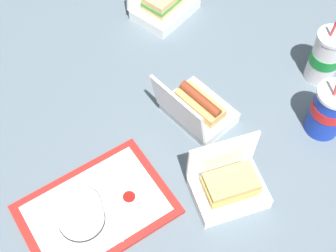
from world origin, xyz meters
TOP-DOWN VIEW (x-y plane):
  - ground_plane at (0.00, 0.00)m, footprint 3.20×3.20m
  - food_tray at (0.28, 0.07)m, footprint 0.42×0.34m
  - cake_container at (0.32, 0.07)m, footprint 0.12×0.12m
  - ketchup_cup at (0.21, 0.12)m, footprint 0.04×0.04m
  - napkin_stack at (0.25, 0.05)m, footprint 0.13×0.13m
  - plastic_fork at (0.24, 0.17)m, footprint 0.11×0.04m
  - clamshell_sandwich_front at (-0.37, -0.31)m, footprint 0.21×0.17m
  - clamshell_sandwich_back at (0.01, 0.28)m, footprint 0.23×0.21m
  - clamshell_hotdog_right at (-0.11, 0.06)m, footprint 0.18×0.20m
  - soda_cup_back at (-0.33, 0.34)m, footprint 0.10×0.10m
  - soda_cup_corner at (-0.49, 0.23)m, footprint 0.09×0.09m

SIDE VIEW (x-z plane):
  - ground_plane at x=0.00m, z-range 0.00..0.00m
  - food_tray at x=0.28m, z-range 0.00..0.01m
  - napkin_stack at x=0.25m, z-range 0.01..0.02m
  - plastic_fork at x=0.24m, z-range 0.01..0.02m
  - ketchup_cup at x=0.21m, z-range 0.01..0.04m
  - clamshell_hotdog_right at x=-0.11m, z-range -0.05..0.13m
  - clamshell_sandwich_back at x=0.01m, z-range -0.04..0.13m
  - clamshell_sandwich_front at x=-0.37m, z-range -0.05..0.14m
  - cake_container at x=0.32m, z-range 0.01..0.09m
  - soda_cup_back at x=-0.33m, z-range -0.03..0.19m
  - soda_cup_corner at x=-0.49m, z-range -0.03..0.20m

